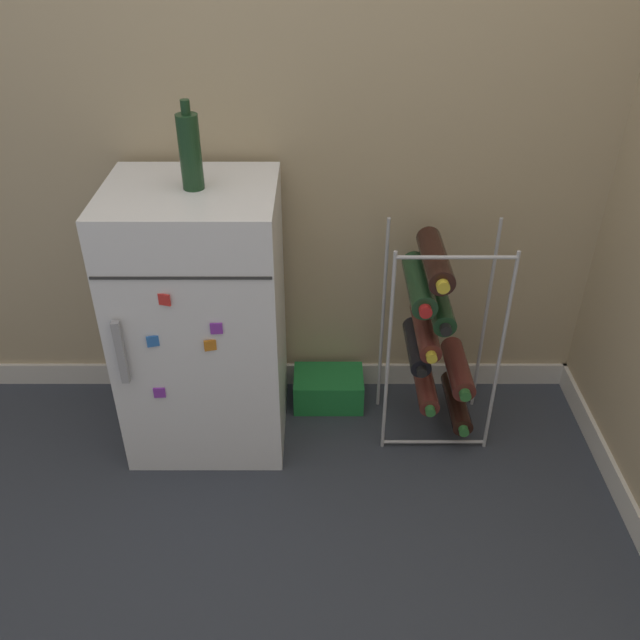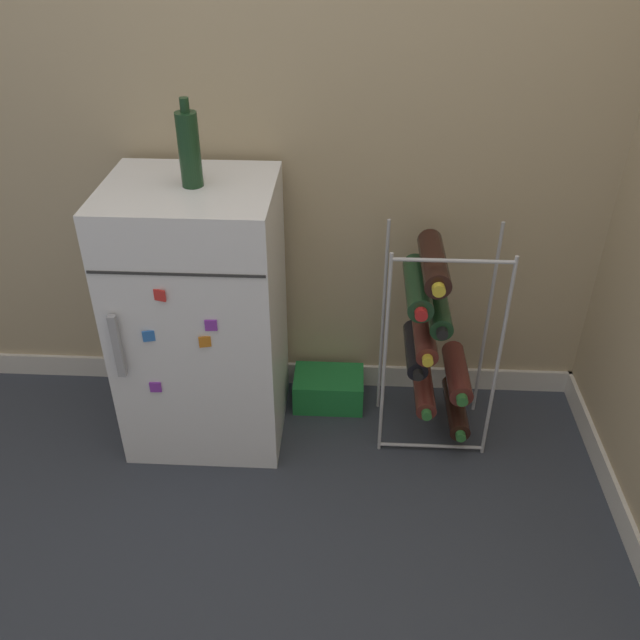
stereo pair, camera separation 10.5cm
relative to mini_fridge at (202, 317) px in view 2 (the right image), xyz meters
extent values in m
plane|color=#333842|center=(0.41, -0.31, -0.46)|extent=(14.00, 14.00, 0.00)
cube|color=tan|center=(0.41, 0.29, 0.79)|extent=(6.89, 0.06, 2.50)
cube|color=silver|center=(0.41, 0.25, -0.42)|extent=(6.89, 0.01, 0.09)
cube|color=white|center=(0.00, 0.00, 0.00)|extent=(0.52, 0.45, 0.92)
cube|color=#2D2D2D|center=(0.00, -0.23, 0.29)|extent=(0.51, 0.00, 0.01)
cube|color=#9E9EA3|center=(-0.20, -0.24, 0.05)|extent=(0.02, 0.02, 0.22)
cube|color=blue|center=(-0.11, -0.23, 0.08)|extent=(0.04, 0.02, 0.04)
cube|color=red|center=(-0.05, -0.23, 0.22)|extent=(0.04, 0.02, 0.04)
cube|color=purple|center=(0.09, -0.23, 0.12)|extent=(0.04, 0.01, 0.04)
cube|color=orange|center=(0.06, -0.23, 0.06)|extent=(0.04, 0.01, 0.04)
cube|color=purple|center=(-0.11, -0.23, -0.12)|extent=(0.04, 0.01, 0.04)
cylinder|color=#B2B2B7|center=(0.61, -0.11, -0.07)|extent=(0.01, 0.01, 0.78)
cylinder|color=#B2B2B7|center=(0.97, -0.11, -0.07)|extent=(0.01, 0.01, 0.78)
cylinder|color=#B2B2B7|center=(0.61, 0.12, -0.07)|extent=(0.01, 0.01, 0.78)
cylinder|color=#B2B2B7|center=(0.97, 0.12, -0.07)|extent=(0.01, 0.01, 0.78)
cylinder|color=#B2B2B7|center=(0.79, -0.11, -0.44)|extent=(0.36, 0.01, 0.01)
cylinder|color=#B2B2B7|center=(0.79, -0.11, 0.29)|extent=(0.36, 0.01, 0.01)
cylinder|color=black|center=(0.88, 0.01, -0.36)|extent=(0.07, 0.28, 0.07)
cylinder|color=#2D7033|center=(0.88, -0.14, -0.36)|extent=(0.03, 0.02, 0.03)
cylinder|color=#56231E|center=(0.76, 0.01, -0.26)|extent=(0.07, 0.29, 0.07)
cylinder|color=#2D7033|center=(0.76, -0.15, -0.26)|extent=(0.03, 0.02, 0.03)
cylinder|color=#56231E|center=(0.87, 0.01, -0.20)|extent=(0.08, 0.27, 0.08)
cylinder|color=#2D7033|center=(0.87, -0.14, -0.20)|extent=(0.04, 0.02, 0.04)
cylinder|color=black|center=(0.72, 0.01, -0.11)|extent=(0.07, 0.26, 0.07)
cylinder|color=black|center=(0.72, -0.13, -0.11)|extent=(0.03, 0.02, 0.03)
cylinder|color=#56231E|center=(0.74, 0.01, -0.04)|extent=(0.07, 0.29, 0.07)
cylinder|color=gold|center=(0.74, -0.15, -0.04)|extent=(0.03, 0.02, 0.03)
cylinder|color=#19381E|center=(0.78, 0.01, 0.06)|extent=(0.07, 0.27, 0.07)
cylinder|color=black|center=(0.78, -0.14, 0.06)|extent=(0.04, 0.02, 0.04)
cylinder|color=#19381E|center=(0.70, 0.01, 0.14)|extent=(0.08, 0.30, 0.08)
cylinder|color=red|center=(0.70, -0.15, 0.14)|extent=(0.04, 0.02, 0.04)
cylinder|color=black|center=(0.75, 0.01, 0.22)|extent=(0.08, 0.31, 0.08)
cylinder|color=gold|center=(0.75, -0.16, 0.22)|extent=(0.04, 0.02, 0.04)
cube|color=#1E7F38|center=(0.42, 0.14, -0.40)|extent=(0.26, 0.17, 0.12)
cylinder|color=#19381E|center=(0.02, 0.01, 0.57)|extent=(0.06, 0.06, 0.22)
cylinder|color=#19381E|center=(0.02, 0.01, 0.70)|extent=(0.03, 0.03, 0.04)
camera|label=1|loc=(0.39, -1.86, 1.23)|focal=38.00mm
camera|label=2|loc=(0.49, -1.86, 1.23)|focal=38.00mm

